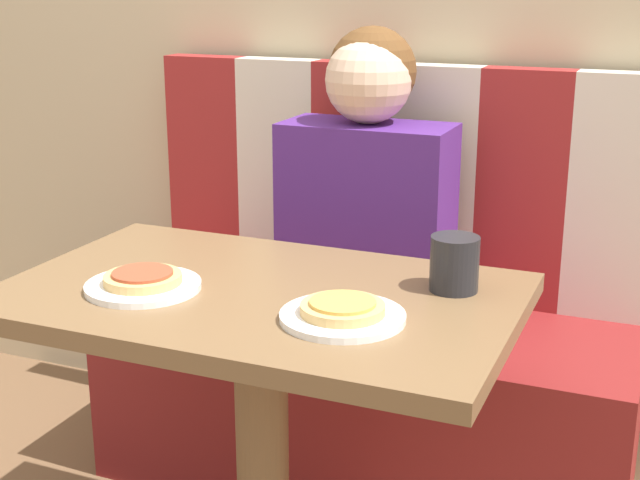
# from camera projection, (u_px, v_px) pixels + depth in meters

# --- Properties ---
(booth_seat) EXTENTS (1.30, 0.49, 0.46)m
(booth_seat) POSITION_uv_depth(u_px,v_px,m) (364.00, 399.00, 2.23)
(booth_seat) COLOR maroon
(booth_seat) RESTS_ON ground_plane
(booth_backrest) EXTENTS (1.30, 0.07, 0.58)m
(booth_backrest) POSITION_uv_depth(u_px,v_px,m) (395.00, 179.00, 2.27)
(booth_backrest) COLOR maroon
(booth_backrest) RESTS_ON booth_seat
(dining_table) EXTENTS (0.91, 0.58, 0.71)m
(dining_table) POSITION_uv_depth(u_px,v_px,m) (260.00, 347.00, 1.63)
(dining_table) COLOR brown
(dining_table) RESTS_ON ground_plane
(person) EXTENTS (0.39, 0.22, 0.68)m
(person) POSITION_uv_depth(u_px,v_px,m) (368.00, 177.00, 2.07)
(person) COLOR #4C237A
(person) RESTS_ON booth_seat
(plate_left) EXTENTS (0.21, 0.21, 0.01)m
(plate_left) POSITION_uv_depth(u_px,v_px,m) (143.00, 286.00, 1.59)
(plate_left) COLOR white
(plate_left) RESTS_ON dining_table
(plate_right) EXTENTS (0.21, 0.21, 0.01)m
(plate_right) POSITION_uv_depth(u_px,v_px,m) (343.00, 317.00, 1.45)
(plate_right) COLOR white
(plate_right) RESTS_ON dining_table
(pizza_left) EXTENTS (0.14, 0.14, 0.02)m
(pizza_left) POSITION_uv_depth(u_px,v_px,m) (143.00, 278.00, 1.59)
(pizza_left) COLOR tan
(pizza_left) RESTS_ON plate_left
(pizza_right) EXTENTS (0.14, 0.14, 0.02)m
(pizza_right) POSITION_uv_depth(u_px,v_px,m) (343.00, 308.00, 1.45)
(pizza_right) COLOR tan
(pizza_right) RESTS_ON plate_right
(drinking_cup) EXTENTS (0.09, 0.09, 0.10)m
(drinking_cup) POSITION_uv_depth(u_px,v_px,m) (454.00, 264.00, 1.58)
(drinking_cup) COLOR #232328
(drinking_cup) RESTS_ON dining_table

